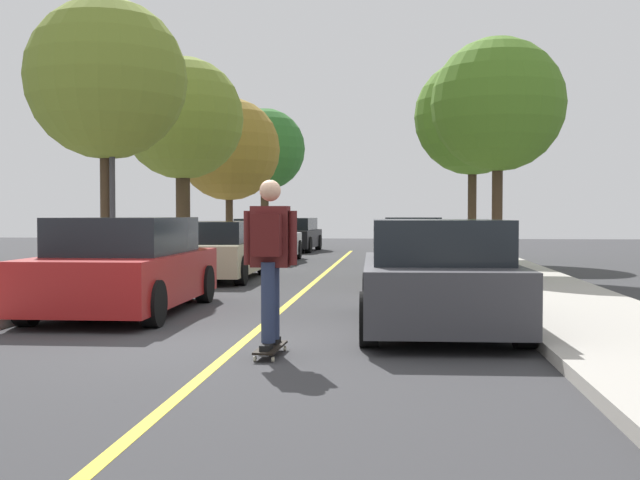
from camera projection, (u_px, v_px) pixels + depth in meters
name	position (u px, v px, depth m)	size (l,w,h in m)	color
ground	(240.00, 345.00, 9.27)	(80.00, 80.00, 0.00)	#353538
center_line	(287.00, 305.00, 13.25)	(0.12, 39.20, 0.01)	gold
parked_car_left_nearest	(126.00, 267.00, 12.25)	(2.02, 4.44, 1.47)	maroon
parked_car_left_near	(217.00, 251.00, 18.54)	(1.93, 4.49, 1.35)	#BCAD89
parked_car_left_far	(266.00, 240.00, 25.49)	(1.94, 4.25, 1.37)	#B7B7BC
parked_car_left_farthest	(293.00, 235.00, 32.39)	(2.02, 4.29, 1.36)	black
parked_car_right_nearest	(436.00, 277.00, 10.49)	(2.07, 4.44, 1.45)	#38383D
parked_car_right_near	(421.00, 254.00, 16.87)	(1.89, 4.35, 1.35)	#BCAD89
parked_car_right_far	(414.00, 243.00, 23.10)	(1.98, 4.12, 1.42)	white
street_tree_left_nearest	(106.00, 80.00, 16.71)	(3.37, 3.37, 5.91)	#3D2D1E
street_tree_left_near	(183.00, 119.00, 22.69)	(3.48, 3.48, 5.86)	#3D2D1E
street_tree_left_far	(229.00, 149.00, 29.03)	(3.74, 3.74, 5.61)	#3D2D1E
street_tree_left_farthest	(265.00, 150.00, 36.90)	(3.78, 3.78, 6.27)	#3D2D1E
street_tree_right_nearest	(498.00, 105.00, 19.21)	(3.23, 3.23, 5.64)	#3D2D1E
street_tree_right_near	(473.00, 117.00, 25.50)	(3.73, 3.73, 6.36)	#3D2D1E
fire_hydrant	(57.00, 276.00, 13.29)	(0.20, 0.20, 0.70)	#B2140F
streetlamp	(112.00, 140.00, 16.57)	(0.36, 0.24, 5.08)	#38383D
skateboard	(270.00, 348.00, 8.55)	(0.26, 0.85, 0.10)	black
skateboarder	(270.00, 252.00, 8.48)	(0.58, 0.70, 1.79)	black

